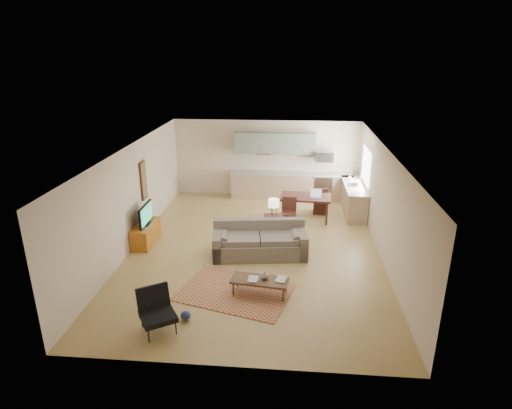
# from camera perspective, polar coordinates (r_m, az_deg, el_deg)

# --- Properties ---
(room) EXTENTS (9.00, 9.00, 9.00)m
(room) POSITION_cam_1_polar(r_m,az_deg,el_deg) (10.92, -0.14, 0.44)
(room) COLOR #A2844B
(room) RESTS_ON ground
(kitchen_counter_back) EXTENTS (4.26, 0.64, 0.92)m
(kitchen_counter_back) POSITION_cam_1_polar(r_m,az_deg,el_deg) (15.13, 4.69, 2.49)
(kitchen_counter_back) COLOR tan
(kitchen_counter_back) RESTS_ON ground
(kitchen_counter_right) EXTENTS (0.64, 2.26, 0.92)m
(kitchen_counter_right) POSITION_cam_1_polar(r_m,az_deg,el_deg) (14.15, 12.88, 0.77)
(kitchen_counter_right) COLOR tan
(kitchen_counter_right) RESTS_ON ground
(kitchen_range) EXTENTS (0.62, 0.62, 0.90)m
(kitchen_range) POSITION_cam_1_polar(r_m,az_deg,el_deg) (15.17, 8.84, 2.32)
(kitchen_range) COLOR #A5A8AD
(kitchen_range) RESTS_ON ground
(kitchen_microwave) EXTENTS (0.62, 0.40, 0.35)m
(kitchen_microwave) POSITION_cam_1_polar(r_m,az_deg,el_deg) (14.89, 9.07, 6.38)
(kitchen_microwave) COLOR #A5A8AD
(kitchen_microwave) RESTS_ON room
(upper_cabinets) EXTENTS (2.80, 0.34, 0.70)m
(upper_cabinets) POSITION_cam_1_polar(r_m,az_deg,el_deg) (14.91, 2.53, 8.20)
(upper_cabinets) COLOR gray
(upper_cabinets) RESTS_ON room
(window_right) EXTENTS (0.02, 1.40, 1.05)m
(window_right) POSITION_cam_1_polar(r_m,az_deg,el_deg) (13.88, 14.46, 4.98)
(window_right) COLOR white
(window_right) RESTS_ON room
(wall_art_left) EXTENTS (0.06, 0.42, 1.10)m
(wall_art_left) POSITION_cam_1_polar(r_m,az_deg,el_deg) (12.38, -14.74, 3.14)
(wall_art_left) COLOR olive
(wall_art_left) RESTS_ON room
(triptych) EXTENTS (1.70, 0.04, 0.50)m
(triptych) POSITION_cam_1_polar(r_m,az_deg,el_deg) (15.11, 1.01, 7.60)
(triptych) COLOR #F9EAC6
(triptych) RESTS_ON room
(rug) EXTENTS (2.72, 2.23, 0.02)m
(rug) POSITION_cam_1_polar(r_m,az_deg,el_deg) (9.57, -2.80, -11.52)
(rug) COLOR brown
(rug) RESTS_ON floor
(sofa) EXTENTS (2.60, 1.39, 0.86)m
(sofa) POSITION_cam_1_polar(r_m,az_deg,el_deg) (10.92, 0.49, -4.76)
(sofa) COLOR #6A5E54
(sofa) RESTS_ON floor
(coffee_table) EXTENTS (1.29, 0.65, 0.37)m
(coffee_table) POSITION_cam_1_polar(r_m,az_deg,el_deg) (9.39, 0.49, -10.92)
(coffee_table) COLOR #442D1C
(coffee_table) RESTS_ON floor
(book_a) EXTENTS (0.27, 0.33, 0.03)m
(book_a) POSITION_cam_1_polar(r_m,az_deg,el_deg) (9.30, -1.08, -9.86)
(book_a) COLOR maroon
(book_a) RESTS_ON coffee_table
(book_b) EXTENTS (0.35, 0.39, 0.02)m
(book_b) POSITION_cam_1_polar(r_m,az_deg,el_deg) (9.32, 2.73, -9.82)
(book_b) COLOR navy
(book_b) RESTS_ON coffee_table
(vase) EXTENTS (0.19, 0.19, 0.17)m
(vase) POSITION_cam_1_polar(r_m,az_deg,el_deg) (9.28, 1.16, -9.42)
(vase) COLOR black
(vase) RESTS_ON coffee_table
(armchair) EXTENTS (0.99, 0.99, 0.82)m
(armchair) POSITION_cam_1_polar(r_m,az_deg,el_deg) (8.40, -12.99, -13.83)
(armchair) COLOR black
(armchair) RESTS_ON floor
(tv_credenza) EXTENTS (0.47, 1.22, 0.56)m
(tv_credenza) POSITION_cam_1_polar(r_m,az_deg,el_deg) (12.03, -14.48, -3.79)
(tv_credenza) COLOR #9C5414
(tv_credenza) RESTS_ON floor
(tv) EXTENTS (0.09, 0.94, 0.56)m
(tv) POSITION_cam_1_polar(r_m,az_deg,el_deg) (11.81, -14.50, -1.30)
(tv) COLOR black
(tv) RESTS_ON tv_credenza
(console_table) EXTENTS (0.57, 0.40, 0.63)m
(console_table) POSITION_cam_1_polar(r_m,az_deg,el_deg) (12.08, 2.33, -2.86)
(console_table) COLOR #3E1E18
(console_table) RESTS_ON floor
(table_lamp) EXTENTS (0.37, 0.37, 0.50)m
(table_lamp) POSITION_cam_1_polar(r_m,az_deg,el_deg) (11.87, 2.37, -0.35)
(table_lamp) COLOR beige
(table_lamp) RESTS_ON console_table
(dining_table) EXTENTS (1.59, 0.98, 0.78)m
(dining_table) POSITION_cam_1_polar(r_m,az_deg,el_deg) (13.28, 6.56, -0.46)
(dining_table) COLOR #3E1E18
(dining_table) RESTS_ON floor
(dining_chair_near) EXTENTS (0.47, 0.48, 0.89)m
(dining_chair_near) POSITION_cam_1_polar(r_m,az_deg,el_deg) (12.66, 4.35, -1.14)
(dining_chair_near) COLOR #3E1E18
(dining_chair_near) RESTS_ON floor
(dining_chair_far) EXTENTS (0.47, 0.48, 0.90)m
(dining_chair_far) POSITION_cam_1_polar(r_m,az_deg,el_deg) (13.88, 8.60, 0.63)
(dining_chair_far) COLOR #3E1E18
(dining_chair_far) RESTS_ON floor
(laptop) EXTENTS (0.34, 0.27, 0.24)m
(laptop) POSITION_cam_1_polar(r_m,az_deg,el_deg) (13.03, 8.01, 1.44)
(laptop) COLOR #A5A8AD
(laptop) RESTS_ON dining_table
(soap_bottle) EXTENTS (0.13, 0.13, 0.19)m
(soap_bottle) POSITION_cam_1_polar(r_m,az_deg,el_deg) (14.47, 12.40, 3.55)
(soap_bottle) COLOR #F9EAC6
(soap_bottle) RESTS_ON kitchen_counter_right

